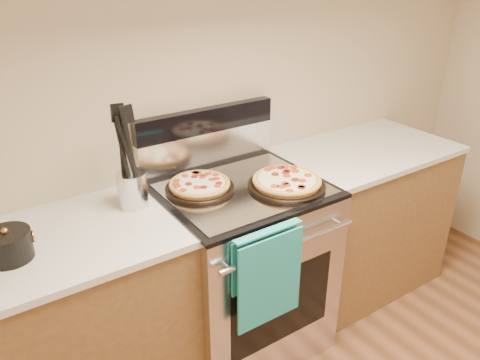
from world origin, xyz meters
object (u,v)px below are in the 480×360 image
range_body (241,269)px  pepperoni_pizza_back (200,185)px  utensil_crock (133,190)px  pepperoni_pizza_front (287,182)px  saucepan (9,247)px

range_body → pepperoni_pizza_back: bearing=158.7°
pepperoni_pizza_back → range_body: bearing=-21.3°
range_body → utensil_crock: bearing=165.9°
pepperoni_pizza_back → pepperoni_pizza_front: bearing=-29.8°
saucepan → pepperoni_pizza_back: bearing=5.4°
pepperoni_pizza_back → utensil_crock: utensil_crock is taller
range_body → saucepan: bearing=-179.6°
pepperoni_pizza_front → range_body: bearing=142.4°
pepperoni_pizza_back → utensil_crock: (-0.30, 0.05, 0.04)m
range_body → pepperoni_pizza_front: 0.54m
range_body → utensil_crock: utensil_crock is taller
range_body → pepperoni_pizza_back: size_ratio=2.89×
saucepan → pepperoni_pizza_front: bearing=-6.0°
pepperoni_pizza_back → saucepan: size_ratio=1.94×
range_body → utensil_crock: size_ratio=5.70×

